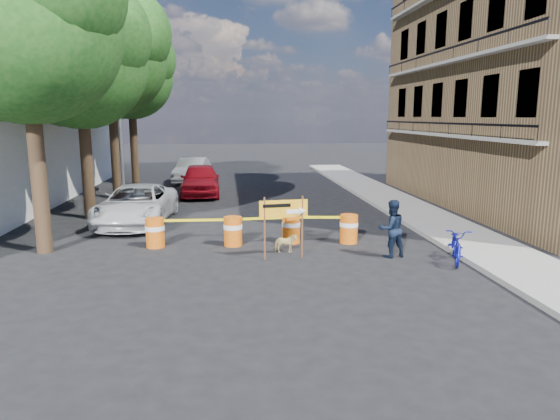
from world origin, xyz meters
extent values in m
plane|color=black|center=(0.00, 0.00, 0.00)|extent=(120.00, 120.00, 0.00)
cube|color=gray|center=(6.20, 6.00, 0.07)|extent=(2.40, 40.00, 0.15)
cube|color=olive|center=(12.00, 8.00, 6.00)|extent=(8.00, 16.00, 12.00)
cylinder|color=#332316|center=(-6.80, 2.00, 2.52)|extent=(0.44, 0.44, 5.04)
sphere|color=#144513|center=(-6.80, 2.00, 6.30)|extent=(5.20, 5.20, 5.20)
sphere|color=#144513|center=(-7.58, 2.65, 5.58)|extent=(3.64, 3.64, 3.64)
cylinder|color=#332316|center=(-6.80, 7.00, 2.38)|extent=(0.44, 0.44, 4.76)
sphere|color=#144513|center=(-6.80, 7.00, 5.95)|extent=(5.00, 5.00, 5.00)
sphere|color=#144513|center=(-5.92, 6.50, 6.80)|extent=(3.75, 3.75, 3.75)
sphere|color=#144513|center=(-7.55, 7.62, 5.27)|extent=(3.50, 3.50, 3.50)
cylinder|color=#332316|center=(-6.80, 12.00, 2.66)|extent=(0.44, 0.44, 5.32)
sphere|color=#144513|center=(-6.80, 12.00, 6.65)|extent=(5.40, 5.40, 5.40)
sphere|color=#144513|center=(-5.85, 11.46, 7.60)|extent=(4.05, 4.05, 4.05)
sphere|color=#144513|center=(-7.61, 12.68, 5.89)|extent=(3.78, 3.78, 3.78)
cylinder|color=#332316|center=(-6.80, 17.00, 2.46)|extent=(0.44, 0.44, 4.93)
sphere|color=#144513|center=(-6.80, 17.00, 6.16)|extent=(4.80, 4.80, 4.80)
sphere|color=#144513|center=(-5.96, 16.52, 7.04)|extent=(3.60, 3.60, 3.60)
sphere|color=#144513|center=(-7.52, 17.60, 5.46)|extent=(3.36, 3.36, 3.36)
cylinder|color=gray|center=(-6.00, 9.50, 4.00)|extent=(0.16, 0.16, 8.00)
cylinder|color=gray|center=(-5.50, 9.50, 7.90)|extent=(1.00, 0.12, 0.12)
cube|color=silver|center=(-5.00, 9.50, 7.85)|extent=(0.35, 0.18, 0.12)
cylinder|color=#C74E0B|center=(-3.65, 2.27, 0.45)|extent=(0.56, 0.56, 0.90)
cylinder|color=white|center=(-3.65, 2.27, 0.60)|extent=(0.58, 0.58, 0.14)
cylinder|color=#C74E0B|center=(-1.28, 2.21, 0.45)|extent=(0.56, 0.56, 0.90)
cylinder|color=white|center=(-1.28, 2.21, 0.60)|extent=(0.58, 0.58, 0.14)
cylinder|color=#C74E0B|center=(0.55, 2.38, 0.45)|extent=(0.56, 0.56, 0.90)
cylinder|color=white|center=(0.55, 2.38, 0.60)|extent=(0.58, 0.58, 0.14)
cylinder|color=#C74E0B|center=(2.35, 2.17, 0.45)|extent=(0.56, 0.56, 0.90)
cylinder|color=white|center=(2.35, 2.17, 0.60)|extent=(0.58, 0.58, 0.14)
cylinder|color=#592D19|center=(-0.42, 0.56, 0.88)|extent=(0.05, 0.05, 1.77)
cylinder|color=#592D19|center=(0.65, 0.70, 0.88)|extent=(0.05, 0.05, 1.77)
cube|color=orange|center=(0.11, 0.63, 1.42)|extent=(1.37, 0.21, 0.49)
cube|color=white|center=(0.39, 0.64, 1.34)|extent=(0.39, 0.06, 0.12)
cone|color=white|center=(0.65, 0.68, 1.34)|extent=(0.25, 0.28, 0.26)
cube|color=black|center=(-0.08, 0.58, 1.52)|extent=(0.78, 0.11, 0.10)
imported|color=black|center=(3.16, 0.47, 0.82)|extent=(0.92, 0.79, 1.64)
imported|color=#13169B|center=(4.80, -0.16, 0.94)|extent=(0.96, 1.15, 1.87)
imported|color=#DAC77D|center=(0.22, 1.20, 0.28)|extent=(0.68, 0.32, 0.57)
imported|color=silver|center=(-4.80, 5.77, 0.72)|extent=(2.69, 5.30, 1.43)
imported|color=maroon|center=(-2.80, 12.41, 0.80)|extent=(2.01, 4.73, 1.60)
imported|color=#A9ACB1|center=(-3.51, 17.37, 0.74)|extent=(2.16, 4.68, 1.49)
camera|label=1|loc=(-1.40, -12.84, 3.94)|focal=32.00mm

